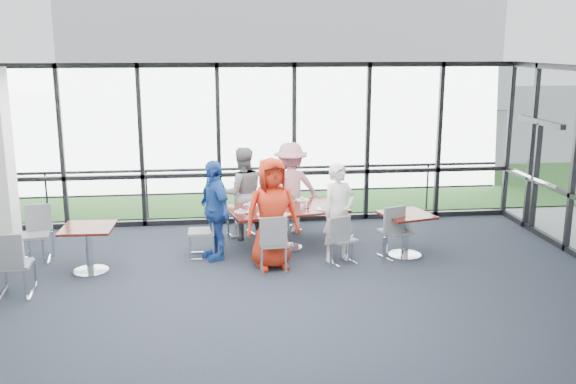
{
  "coord_description": "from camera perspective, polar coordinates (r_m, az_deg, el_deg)",
  "views": [
    {
      "loc": [
        -0.12,
        -7.59,
        3.57
      ],
      "look_at": [
        1.13,
        2.91,
        1.1
      ],
      "focal_mm": 40.0,
      "sensor_mm": 36.0,
      "label": 1
    }
  ],
  "objects": [
    {
      "name": "diner_far_left",
      "position": [
        11.86,
        -4.08,
        -0.11
      ],
      "size": [
        0.91,
        0.64,
        1.71
      ],
      "primitive_type": "imported",
      "rotation": [
        0.0,
        0.0,
        3.31
      ],
      "color": "gray",
      "rests_on": "ground"
    },
    {
      "name": "menu_c",
      "position": [
        11.62,
        -0.09,
        -0.88
      ],
      "size": [
        0.33,
        0.37,
        0.0
      ],
      "primitive_type": "cube",
      "rotation": [
        0.0,
        0.0,
        1.1
      ],
      "color": "silver",
      "rests_on": "main_table"
    },
    {
      "name": "grass_strip",
      "position": [
        15.99,
        -6.18,
        0.2
      ],
      "size": [
        80.0,
        5.0,
        0.01
      ],
      "primitive_type": "cube",
      "color": "#295824",
      "rests_on": "ground"
    },
    {
      "name": "main_table",
      "position": [
        11.26,
        -0.18,
        -1.97
      ],
      "size": [
        2.21,
        1.54,
        0.75
      ],
      "rotation": [
        0.0,
        0.0,
        0.23
      ],
      "color": "#3E0908",
      "rests_on": "ground"
    },
    {
      "name": "menu_b",
      "position": [
        11.26,
        4.32,
        -1.38
      ],
      "size": [
        0.33,
        0.24,
        0.0
      ],
      "primitive_type": "cube",
      "rotation": [
        0.0,
        0.0,
        0.04
      ],
      "color": "silver",
      "rests_on": "main_table"
    },
    {
      "name": "tumbler_c",
      "position": [
        11.46,
        -0.14,
        -0.74
      ],
      "size": [
        0.07,
        0.07,
        0.14
      ],
      "primitive_type": "cylinder",
      "color": "white",
      "rests_on": "main_table"
    },
    {
      "name": "diner_end",
      "position": [
        10.78,
        -6.56,
        -1.59
      ],
      "size": [
        0.89,
        1.12,
        1.69
      ],
      "primitive_type": "imported",
      "rotation": [
        0.0,
        0.0,
        -1.16
      ],
      "color": "#214CA6",
      "rests_on": "ground"
    },
    {
      "name": "side_table_right",
      "position": [
        11.05,
        10.46,
        -2.56
      ],
      "size": [
        0.95,
        0.95,
        0.75
      ],
      "rotation": [
        0.0,
        0.0,
        0.26
      ],
      "color": "#3E0908",
      "rests_on": "ground"
    },
    {
      "name": "plate_fl",
      "position": [
        11.39,
        -3.37,
        -1.16
      ],
      "size": [
        0.25,
        0.25,
        0.01
      ],
      "primitive_type": "cylinder",
      "color": "white",
      "rests_on": "main_table"
    },
    {
      "name": "chair_main_fr",
      "position": [
        12.43,
        -0.02,
        -1.5
      ],
      "size": [
        0.55,
        0.55,
        0.85
      ],
      "primitive_type": null,
      "rotation": [
        0.0,
        0.0,
        3.58
      ],
      "color": "slate",
      "rests_on": "ground"
    },
    {
      "name": "tumbler_d",
      "position": [
        10.82,
        -3.68,
        -1.59
      ],
      "size": [
        0.07,
        0.07,
        0.14
      ],
      "primitive_type": "cylinder",
      "color": "white",
      "rests_on": "main_table"
    },
    {
      "name": "chair_spare_r",
      "position": [
        11.0,
        9.5,
        -3.48
      ],
      "size": [
        0.58,
        0.58,
        0.91
      ],
      "primitive_type": null,
      "rotation": [
        0.0,
        0.0,
        0.37
      ],
      "color": "slate",
      "rests_on": "ground"
    },
    {
      "name": "curtain_wall_back",
      "position": [
        12.74,
        -6.18,
        4.18
      ],
      "size": [
        12.0,
        0.1,
        3.2
      ],
      "primitive_type": "cube",
      "color": "white",
      "rests_on": "ground"
    },
    {
      "name": "condiment_caddy",
      "position": [
        11.29,
        -0.08,
        -1.21
      ],
      "size": [
        0.1,
        0.07,
        0.04
      ],
      "primitive_type": "cube",
      "color": "black",
      "rests_on": "main_table"
    },
    {
      "name": "menu_a",
      "position": [
        10.76,
        -0.42,
        -2.02
      ],
      "size": [
        0.33,
        0.32,
        0.0
      ],
      "primitive_type": "cube",
      "rotation": [
        0.0,
        0.0,
        0.76
      ],
      "color": "silver",
      "rests_on": "main_table"
    },
    {
      "name": "guard_rail",
      "position": [
        13.54,
        -6.1,
        -0.03
      ],
      "size": [
        12.0,
        0.06,
        0.06
      ],
      "primitive_type": "cylinder",
      "rotation": [
        0.0,
        1.57,
        0.0
      ],
      "color": "#2D2D33",
      "rests_on": "ground"
    },
    {
      "name": "chair_main_nl",
      "position": [
        10.23,
        -1.29,
        -4.57
      ],
      "size": [
        0.49,
        0.49,
        0.91
      ],
      "primitive_type": null,
      "rotation": [
        0.0,
        0.0,
        0.1
      ],
      "color": "slate",
      "rests_on": "ground"
    },
    {
      "name": "plate_end",
      "position": [
        10.95,
        -4.19,
        -1.77
      ],
      "size": [
        0.25,
        0.25,
        0.01
      ],
      "primitive_type": "cylinder",
      "color": "white",
      "rests_on": "main_table"
    },
    {
      "name": "chair_main_fl",
      "position": [
        12.06,
        -4.11,
        -1.67
      ],
      "size": [
        0.62,
        0.62,
        0.98
      ],
      "primitive_type": null,
      "rotation": [
        0.0,
        0.0,
        3.51
      ],
      "color": "slate",
      "rests_on": "ground"
    },
    {
      "name": "floor",
      "position": [
        8.39,
        -5.45,
        -12.17
      ],
      "size": [
        12.0,
        10.0,
        0.02
      ],
      "primitive_type": "cube",
      "color": "#202533",
      "rests_on": "ground"
    },
    {
      "name": "diner_far_right",
      "position": [
        12.14,
        0.23,
        0.32
      ],
      "size": [
        1.22,
        0.78,
        1.75
      ],
      "primitive_type": "imported",
      "rotation": [
        0.0,
        0.0,
        3.33
      ],
      "color": "pink",
      "rests_on": "ground"
    },
    {
      "name": "hangar_main",
      "position": [
        39.8,
        -0.85,
        12.31
      ],
      "size": [
        24.0,
        10.0,
        6.0
      ],
      "primitive_type": "cube",
      "color": "silver",
      "rests_on": "ground"
    },
    {
      "name": "diner_near_right",
      "position": [
        10.62,
        4.53,
        -1.85
      ],
      "size": [
        0.72,
        0.63,
        1.65
      ],
      "primitive_type": "imported",
      "rotation": [
        0.0,
        0.0,
        0.38
      ],
      "color": "white",
      "rests_on": "ground"
    },
    {
      "name": "diner_near_left",
      "position": [
        10.26,
        -1.44,
        -1.91
      ],
      "size": [
        0.98,
        0.73,
        1.81
      ],
      "primitive_type": "imported",
      "rotation": [
        0.0,
        0.0,
        0.19
      ],
      "color": "red",
      "rests_on": "ground"
    },
    {
      "name": "chair_spare_lb",
      "position": [
        11.45,
        -21.58,
        -3.59
      ],
      "size": [
        0.51,
        0.51,
        0.91
      ],
      "primitive_type": null,
      "rotation": [
        0.0,
        0.0,
        3.3
      ],
      "color": "slate",
      "rests_on": "ground"
    },
    {
      "name": "plate_nl",
      "position": [
        10.77,
        -2.17,
        -1.99
      ],
      "size": [
        0.24,
        0.24,
        0.01
      ],
      "primitive_type": "cylinder",
      "color": "white",
      "rests_on": "main_table"
    },
    {
      "name": "tumbler_a",
      "position": [
        10.88,
        -0.77,
        -1.45
      ],
      "size": [
        0.08,
        0.08,
        0.15
      ],
      "primitive_type": "cylinder",
      "color": "white",
      "rests_on": "main_table"
    },
    {
      "name": "green_bottle",
      "position": [
        11.27,
        0.38,
        -0.82
      ],
      "size": [
        0.05,
        0.05,
        0.2
      ],
      "primitive_type": "cylinder",
      "color": "#136A31",
      "rests_on": "main_table"
    },
    {
      "name": "plate_nr",
      "position": [
        11.14,
        3.11,
        -1.5
      ],
      "size": [
        0.25,
        0.25,
        0.01
      ],
      "primitive_type": "cylinder",
      "color": "white",
      "rests_on": "main_table"
    },
    {
      "name": "ketchup_bottle",
      "position": [
        11.23,
        0.09,
        -0.92
      ],
      "size": [
        0.06,
        0.06,
        0.18
      ],
      "primitive_type": "cylinder",
      "color": "#A60317",
      "rests_on": "main_table"
    },
    {
      "name": "plate_fr",
      "position": [
        11.75,
        1.29,
        -0.7
      ],
      "size": [
        0.26,
        0.26,
        0.01
      ],
      "primitive_type": "cylinder",
      "color": "white",
      "rests_on": "main_table"
    },
    {
      "name": "ceiling",
      "position": [
        7.6,
        -5.98,
        10.3
      ],
      "size": [
        12.0,
        10.0,
        0.04
      ],
      "primitive_type": "cube",
      "color": "silver",
      "rests_on": "ground"
    },
    {
      "name": "apron",
      "position": [
        17.95,
        -6.26,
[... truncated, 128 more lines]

